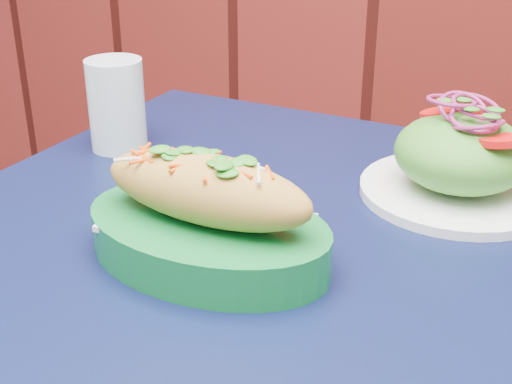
% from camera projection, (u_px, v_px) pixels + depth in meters
% --- Properties ---
extents(cafe_table, '(0.82, 0.82, 0.75)m').
position_uv_depth(cafe_table, '(277.00, 303.00, 0.81)').
color(cafe_table, black).
rests_on(cafe_table, ground).
extents(banh_mi_basket, '(0.27, 0.18, 0.12)m').
position_uv_depth(banh_mi_basket, '(207.00, 217.00, 0.71)').
color(banh_mi_basket, '#0F6D2D').
rests_on(banh_mi_basket, cafe_table).
extents(salad_plate, '(0.23, 0.23, 0.12)m').
position_uv_depth(salad_plate, '(461.00, 159.00, 0.84)').
color(salad_plate, white).
rests_on(salad_plate, cafe_table).
extents(water_glass, '(0.08, 0.08, 0.13)m').
position_uv_depth(water_glass, '(117.00, 105.00, 0.98)').
color(water_glass, silver).
rests_on(water_glass, cafe_table).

